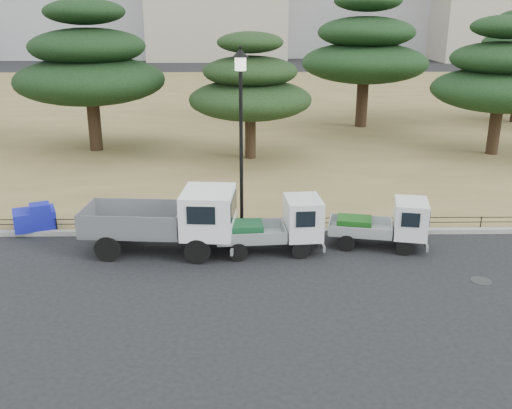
{
  "coord_description": "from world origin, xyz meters",
  "views": [
    {
      "loc": [
        -0.27,
        -16.07,
        7.4
      ],
      "look_at": [
        0.0,
        2.0,
        1.3
      ],
      "focal_mm": 40.0,
      "sensor_mm": 36.0,
      "label": 1
    }
  ],
  "objects_px": {
    "truck_large": "(169,218)",
    "street_lamp": "(241,111)",
    "tarp_pile": "(35,218)",
    "truck_kei_rear": "(386,224)",
    "truck_kei_front": "(278,226)"
  },
  "relations": [
    {
      "from": "street_lamp",
      "to": "tarp_pile",
      "type": "bearing_deg",
      "value": 179.52
    },
    {
      "from": "truck_kei_rear",
      "to": "truck_kei_front",
      "type": "bearing_deg",
      "value": -163.1
    },
    {
      "from": "truck_kei_rear",
      "to": "tarp_pile",
      "type": "xyz_separation_m",
      "value": [
        -12.06,
        1.55,
        -0.3
      ]
    },
    {
      "from": "truck_large",
      "to": "truck_kei_front",
      "type": "relative_size",
      "value": 1.42
    },
    {
      "from": "truck_kei_front",
      "to": "street_lamp",
      "type": "distance_m",
      "value": 4.04
    },
    {
      "from": "truck_kei_front",
      "to": "truck_large",
      "type": "bearing_deg",
      "value": 174.6
    },
    {
      "from": "truck_large",
      "to": "street_lamp",
      "type": "xyz_separation_m",
      "value": [
        2.32,
        1.79,
        3.14
      ]
    },
    {
      "from": "truck_kei_rear",
      "to": "street_lamp",
      "type": "xyz_separation_m",
      "value": [
        -4.75,
        1.49,
        3.49
      ]
    },
    {
      "from": "truck_kei_rear",
      "to": "tarp_pile",
      "type": "height_order",
      "value": "truck_kei_rear"
    },
    {
      "from": "tarp_pile",
      "to": "truck_kei_rear",
      "type": "bearing_deg",
      "value": -7.34
    },
    {
      "from": "street_lamp",
      "to": "truck_large",
      "type": "bearing_deg",
      "value": -142.4
    },
    {
      "from": "truck_kei_rear",
      "to": "tarp_pile",
      "type": "relative_size",
      "value": 1.97
    },
    {
      "from": "truck_kei_rear",
      "to": "truck_large",
      "type": "bearing_deg",
      "value": -165.87
    },
    {
      "from": "truck_kei_rear",
      "to": "street_lamp",
      "type": "height_order",
      "value": "street_lamp"
    },
    {
      "from": "truck_large",
      "to": "tarp_pile",
      "type": "bearing_deg",
      "value": 164.23
    }
  ]
}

